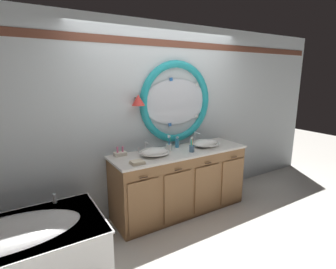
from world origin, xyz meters
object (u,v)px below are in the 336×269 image
toothbrush_holder_left (169,146)px  toothbrush_holder_right (192,148)px  sink_basin_left (154,152)px  folded_hand_towel (137,162)px  soap_dispenser (177,142)px  toiletry_basket (120,153)px  bathtub (11,253)px  sink_basin_right (205,143)px

toothbrush_holder_left → toothbrush_holder_right: toothbrush_holder_left is taller
toothbrush_holder_left → sink_basin_left: bearing=-158.8°
folded_hand_towel → soap_dispenser: bearing=23.9°
sink_basin_left → soap_dispenser: size_ratio=2.33×
toothbrush_holder_right → toothbrush_holder_left: bearing=135.6°
toiletry_basket → toothbrush_holder_left: bearing=-10.6°
sink_basin_left → toothbrush_holder_left: (0.29, 0.11, 0.01)m
bathtub → toothbrush_holder_right: toothbrush_holder_right is taller
bathtub → folded_hand_towel: bearing=5.2°
toothbrush_holder_left → folded_hand_towel: size_ratio=1.39×
soap_dispenser → folded_hand_towel: (-0.79, -0.35, -0.05)m
toothbrush_holder_left → sink_basin_right: bearing=-11.3°
sink_basin_left → toothbrush_holder_left: bearing=21.2°
sink_basin_left → toothbrush_holder_right: bearing=-12.1°
toothbrush_holder_left → folded_hand_towel: (-0.60, -0.28, -0.04)m
bathtub → sink_basin_right: size_ratio=4.15×
bathtub → sink_basin_left: bearing=9.8°
bathtub → toothbrush_holder_left: toothbrush_holder_left is taller
sink_basin_right → toiletry_basket: size_ratio=2.58×
toothbrush_holder_left → folded_hand_towel: 0.67m
toothbrush_holder_right → soap_dispenser: 0.30m
toothbrush_holder_right → soap_dispenser: size_ratio=1.29×
sink_basin_right → folded_hand_towel: size_ratio=2.50×
sink_basin_left → soap_dispenser: bearing=21.4°
toothbrush_holder_right → toiletry_basket: size_ratio=1.36×
toothbrush_holder_left → toiletry_basket: toothbrush_holder_left is taller
toothbrush_holder_right → folded_hand_towel: bearing=-176.2°
soap_dispenser → toiletry_basket: soap_dispenser is taller
sink_basin_left → soap_dispenser: 0.50m
toothbrush_holder_right → sink_basin_right: bearing=18.6°
sink_basin_right → folded_hand_towel: bearing=-171.9°
bathtub → toothbrush_holder_right: 2.27m
toothbrush_holder_left → soap_dispenser: 0.20m
toothbrush_holder_right → folded_hand_towel: size_ratio=1.32×
bathtub → sink_basin_left: size_ratio=4.36×
toothbrush_holder_right → sink_basin_left: bearing=167.9°
sink_basin_right → toothbrush_holder_left: toothbrush_holder_left is taller
folded_hand_towel → sink_basin_right: bearing=8.1°
sink_basin_left → toiletry_basket: (-0.37, 0.23, -0.02)m
folded_hand_towel → bathtub: bearing=-174.8°
sink_basin_left → soap_dispenser: (0.47, 0.18, 0.02)m
sink_basin_left → toothbrush_holder_right: (0.51, -0.11, 0.00)m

